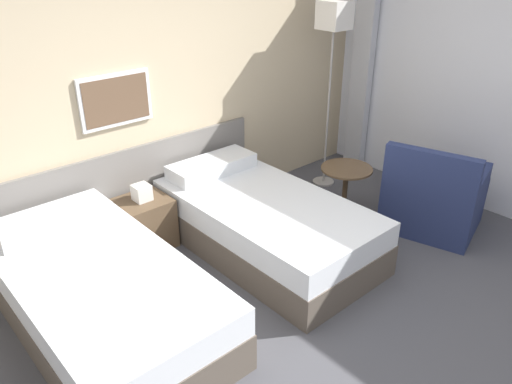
# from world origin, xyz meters

# --- Properties ---
(ground_plane) EXTENTS (16.00, 16.00, 0.00)m
(ground_plane) POSITION_xyz_m (0.00, 0.00, 0.00)
(ground_plane) COLOR #47474C
(wall_headboard) EXTENTS (10.00, 0.10, 2.70)m
(wall_headboard) POSITION_xyz_m (-0.03, 2.27, 1.30)
(wall_headboard) COLOR #C6B28E
(wall_headboard) RESTS_ON ground_plane
(bed_near_door) EXTENTS (1.06, 1.99, 0.62)m
(bed_near_door) POSITION_xyz_m (-1.22, 1.22, 0.26)
(bed_near_door) COLOR brown
(bed_near_door) RESTS_ON ground_plane
(bed_near_window) EXTENTS (1.06, 1.99, 0.62)m
(bed_near_window) POSITION_xyz_m (0.31, 1.22, 0.26)
(bed_near_window) COLOR brown
(bed_near_window) RESTS_ON ground_plane
(nightstand) EXTENTS (0.43, 0.41, 0.60)m
(nightstand) POSITION_xyz_m (-0.46, 1.96, 0.24)
(nightstand) COLOR brown
(nightstand) RESTS_ON ground_plane
(floor_lamp) EXTENTS (0.27, 0.27, 1.96)m
(floor_lamp) POSITION_xyz_m (1.73, 1.77, 1.70)
(floor_lamp) COLOR #9E9993
(floor_lamp) RESTS_ON ground_plane
(side_table) EXTENTS (0.49, 0.49, 0.56)m
(side_table) POSITION_xyz_m (1.24, 1.09, 0.39)
(side_table) COLOR brown
(side_table) RESTS_ON ground_plane
(armchair) EXTENTS (0.96, 0.99, 0.88)m
(armchair) POSITION_xyz_m (1.75, 0.44, 0.29)
(armchair) COLOR navy
(armchair) RESTS_ON ground_plane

